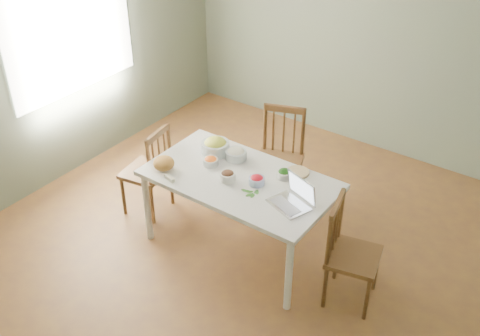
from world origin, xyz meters
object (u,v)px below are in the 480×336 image
Objects in this scene: chair_far at (279,160)px; chair_right at (354,255)px; bowl_squash at (215,146)px; dining_table at (240,213)px; laptop at (289,194)px; bread_boule at (164,163)px; chair_left at (145,170)px.

chair_far reaches higher than chair_right.
chair_right is at bearing -53.36° from chair_far.
bowl_squash is (-0.33, -0.58, 0.34)m from chair_far.
chair_right reaches higher than bowl_squash.
dining_table is 5.08× the size of laptop.
bowl_squash is at bearing 67.52° from bread_boule.
laptop is (0.64, -0.89, 0.38)m from chair_far.
chair_left is 5.02× the size of bread_boule.
chair_left is 0.63m from bread_boule.
laptop is (-0.57, -0.10, 0.41)m from chair_right.
dining_table is at bearing 24.23° from bread_boule.
chair_left is at bearing -161.70° from laptop.
bowl_squash is at bearing -140.19° from chair_far.
chair_left is 2.22m from chair_right.
chair_far is 0.75m from bowl_squash.
dining_table is 1.13m from chair_right.
bread_boule is (-0.54, -1.07, 0.33)m from chair_far.
chair_left is at bearing -159.88° from chair_far.
chair_right is 1.61m from bowl_squash.
bowl_squash is at bearing 102.07° from chair_left.
laptop is at bearing 8.84° from bread_boule.
laptop is (0.97, -0.30, 0.04)m from bowl_squash.
chair_right is 3.69× the size of bowl_squash.
chair_far is 1.16m from laptop.
chair_right reaches higher than dining_table.
bread_boule is (0.47, -0.21, 0.36)m from chair_left.
chair_right is at bearing -7.56° from bowl_squash.
laptop is at bearing 86.60° from chair_right.
bread_boule is at bearing 86.12° from chair_right.
bowl_squash is at bearing -177.85° from laptop.
chair_right is 0.71m from laptop.
chair_far is at bearing 60.14° from bowl_squash.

